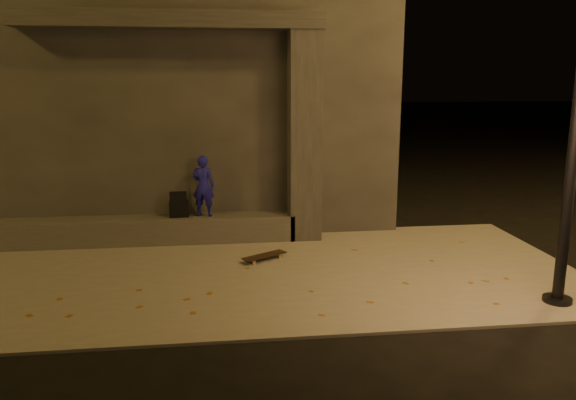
{
  "coord_description": "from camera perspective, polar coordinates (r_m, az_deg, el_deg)",
  "views": [
    {
      "loc": [
        0.21,
        -5.91,
        2.86
      ],
      "look_at": [
        1.19,
        2.0,
        1.12
      ],
      "focal_mm": 35.0,
      "sensor_mm": 36.0,
      "label": 1
    }
  ],
  "objects": [
    {
      "name": "ground",
      "position": [
        6.57,
        -8.43,
        -13.62
      ],
      "size": [
        120.0,
        120.0,
        0.0
      ],
      "primitive_type": "plane",
      "color": "black",
      "rests_on": "ground"
    },
    {
      "name": "sidewalk",
      "position": [
        8.41,
        -8.16,
        -7.54
      ],
      "size": [
        11.0,
        4.4,
        0.04
      ],
      "primitive_type": "cube",
      "color": "slate",
      "rests_on": "ground"
    },
    {
      "name": "building",
      "position": [
        12.46,
        -12.9,
        10.86
      ],
      "size": [
        9.0,
        5.1,
        5.22
      ],
      "color": "#34322F",
      "rests_on": "ground"
    },
    {
      "name": "ledge",
      "position": [
        10.15,
        -16.56,
        -3.01
      ],
      "size": [
        6.0,
        0.55,
        0.45
      ],
      "primitive_type": "cube",
      "color": "#4E4B46",
      "rests_on": "sidewalk"
    },
    {
      "name": "column",
      "position": [
        9.83,
        1.68,
        6.37
      ],
      "size": [
        0.55,
        0.55,
        3.6
      ],
      "primitive_type": "cube",
      "color": "#34322F",
      "rests_on": "sidewalk"
    },
    {
      "name": "canopy",
      "position": [
        9.78,
        -11.77,
        17.48
      ],
      "size": [
        5.0,
        0.7,
        0.28
      ],
      "primitive_type": "cube",
      "color": "#34322F",
      "rests_on": "column"
    },
    {
      "name": "skateboarder",
      "position": [
        9.84,
        -8.61,
        1.44
      ],
      "size": [
        0.44,
        0.35,
        1.07
      ],
      "primitive_type": "imported",
      "rotation": [
        0.0,
        0.0,
        2.88
      ],
      "color": "#181693",
      "rests_on": "ledge"
    },
    {
      "name": "backpack",
      "position": [
        9.94,
        -11.01,
        -0.76
      ],
      "size": [
        0.34,
        0.23,
        0.46
      ],
      "rotation": [
        0.0,
        0.0,
        0.05
      ],
      "color": "black",
      "rests_on": "ledge"
    },
    {
      "name": "skateboard",
      "position": [
        8.9,
        -2.42,
        -5.69
      ],
      "size": [
        0.75,
        0.56,
        0.08
      ],
      "rotation": [
        0.0,
        0.0,
        0.55
      ],
      "color": "black",
      "rests_on": "sidewalk"
    }
  ]
}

